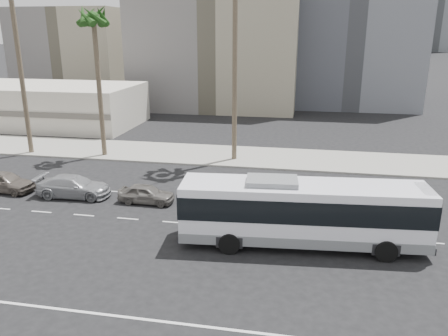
% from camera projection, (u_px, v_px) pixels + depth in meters
% --- Properties ---
extents(ground, '(700.00, 700.00, 0.00)m').
position_uv_depth(ground, '(270.00, 230.00, 26.29)').
color(ground, black).
rests_on(ground, ground).
extents(sidewalk_north, '(120.00, 7.00, 0.15)m').
position_uv_depth(sidewalk_north, '(285.00, 158.00, 40.81)').
color(sidewalk_north, gray).
rests_on(sidewalk_north, ground).
extents(commercial_low, '(22.00, 12.16, 5.00)m').
position_uv_depth(commercial_low, '(49.00, 105.00, 55.23)').
color(commercial_low, beige).
rests_on(commercial_low, ground).
extents(midrise_beige_west, '(24.00, 18.00, 18.00)m').
position_uv_depth(midrise_beige_west, '(219.00, 47.00, 67.97)').
color(midrise_beige_west, gray).
rests_on(midrise_beige_west, ground).
extents(midrise_gray_center, '(20.00, 20.00, 26.00)m').
position_uv_depth(midrise_gray_center, '(352.00, 20.00, 69.83)').
color(midrise_gray_center, '#51535D').
rests_on(midrise_gray_center, ground).
extents(midrise_beige_far, '(18.00, 16.00, 15.00)m').
position_uv_depth(midrise_beige_far, '(80.00, 54.00, 77.69)').
color(midrise_beige_far, gray).
rests_on(midrise_beige_far, ground).
extents(city_bus, '(13.44, 4.04, 3.81)m').
position_uv_depth(city_bus, '(303.00, 211.00, 23.96)').
color(city_bus, silver).
rests_on(city_bus, ground).
extents(car_a, '(1.63, 3.89, 1.32)m').
position_uv_depth(car_a, '(146.00, 194.00, 30.32)').
color(car_a, slate).
rests_on(car_a, ground).
extents(car_b, '(2.45, 5.38, 1.53)m').
position_uv_depth(car_b, '(74.00, 186.00, 31.44)').
color(car_b, gray).
rests_on(car_b, ground).
extents(car_c, '(2.23, 4.61, 1.52)m').
position_uv_depth(car_c, '(5.00, 182.00, 32.45)').
color(car_c, '#625950').
rests_on(car_c, ground).
extents(palm_mid, '(4.37, 4.37, 13.51)m').
position_uv_depth(palm_mid, '(94.00, 21.00, 38.29)').
color(palm_mid, brown).
rests_on(palm_mid, ground).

